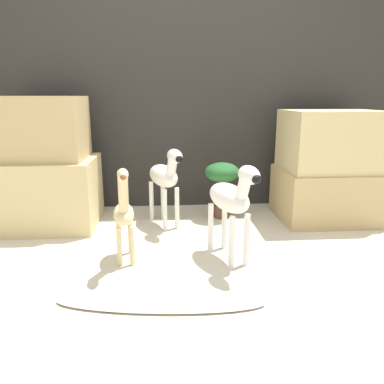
% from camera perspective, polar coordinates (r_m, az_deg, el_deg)
% --- Properties ---
extents(ground_plane, '(14.00, 14.00, 0.00)m').
position_cam_1_polar(ground_plane, '(2.23, 1.59, -13.14)').
color(ground_plane, beige).
extents(wall_back, '(6.40, 0.08, 2.20)m').
position_cam_1_polar(wall_back, '(3.55, -0.90, 15.51)').
color(wall_back, '#2D2B28').
rests_on(wall_back, ground_plane).
extents(rock_pillar_left, '(0.80, 0.65, 1.03)m').
position_cam_1_polar(rock_pillar_left, '(3.21, -21.64, 3.36)').
color(rock_pillar_left, '#DBC184').
rests_on(rock_pillar_left, ground_plane).
extents(rock_pillar_right, '(0.80, 0.65, 0.92)m').
position_cam_1_polar(rock_pillar_right, '(3.36, 20.07, 3.48)').
color(rock_pillar_right, tan).
rests_on(rock_pillar_right, ground_plane).
extents(zebra_right, '(0.30, 0.55, 0.65)m').
position_cam_1_polar(zebra_right, '(2.35, 6.04, -0.96)').
color(zebra_right, white).
rests_on(zebra_right, ground_plane).
extents(zebra_left, '(0.33, 0.55, 0.65)m').
position_cam_1_polar(zebra_left, '(3.00, -4.13, 2.45)').
color(zebra_left, white).
rests_on(zebra_left, ground_plane).
extents(giraffe_figurine, '(0.17, 0.42, 0.64)m').
position_cam_1_polar(giraffe_figurine, '(2.37, -10.34, -3.04)').
color(giraffe_figurine, beige).
rests_on(giraffe_figurine, ground_plane).
extents(potted_palm_front, '(0.30, 0.30, 0.48)m').
position_cam_1_polar(potted_palm_front, '(3.22, 4.60, 2.11)').
color(potted_palm_front, '#513323').
rests_on(potted_palm_front, ground_plane).
extents(surfboard, '(1.09, 0.33, 0.07)m').
position_cam_1_polar(surfboard, '(2.00, -5.28, -16.24)').
color(surfboard, silver).
rests_on(surfboard, ground_plane).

